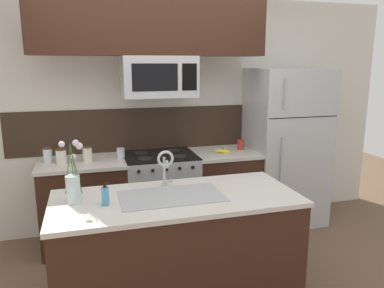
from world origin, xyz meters
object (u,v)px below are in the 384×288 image
object	(u,v)px
stove_range	(161,196)
storage_jar_squat	(121,153)
flower_vase	(73,185)
dish_soap_bottle	(105,196)
storage_jar_medium	(61,156)
storage_jar_tall	(48,155)
coffee_tin	(241,145)
banana_bunch	(223,151)
microwave	(159,77)
sink_faucet	(165,164)
refrigerator	(285,147)
storage_jar_short	(87,154)

from	to	relation	value
stove_range	storage_jar_squat	size ratio (longest dim) A/B	8.34
storage_jar_squat	flower_vase	world-z (taller)	flower_vase
dish_soap_bottle	flower_vase	distance (m)	0.25
storage_jar_squat	storage_jar_medium	bearing A→B (deg)	-176.96
storage_jar_tall	coffee_tin	bearing A→B (deg)	0.30
banana_bunch	flower_vase	xyz separation A→B (m)	(-1.55, -1.12, 0.11)
dish_soap_bottle	flower_vase	xyz separation A→B (m)	(-0.21, 0.11, 0.06)
microwave	sink_faucet	bearing A→B (deg)	-98.93
refrigerator	storage_jar_squat	xyz separation A→B (m)	(-1.92, -0.02, 0.05)
stove_range	storage_jar_tall	bearing A→B (deg)	178.00
storage_jar_medium	banana_bunch	size ratio (longest dim) A/B	0.78
storage_jar_tall	flower_vase	size ratio (longest dim) A/B	0.34
storage_jar_tall	coffee_tin	xyz separation A→B (m)	(2.07, 0.01, -0.02)
microwave	storage_jar_medium	xyz separation A→B (m)	(-0.99, -0.01, -0.76)
microwave	dish_soap_bottle	bearing A→B (deg)	-116.77
stove_range	banana_bunch	world-z (taller)	banana_bunch
dish_soap_bottle	flower_vase	world-z (taller)	flower_vase
dish_soap_bottle	storage_jar_squat	bearing A→B (deg)	79.91
microwave	coffee_tin	distance (m)	1.23
microwave	storage_jar_tall	distance (m)	1.36
banana_bunch	dish_soap_bottle	xyz separation A→B (m)	(-1.34, -1.23, 0.05)
refrigerator	sink_faucet	world-z (taller)	refrigerator
coffee_tin	sink_faucet	distance (m)	1.56
stove_range	flower_vase	size ratio (longest dim) A/B	2.04
stove_range	coffee_tin	world-z (taller)	coffee_tin
stove_range	dish_soap_bottle	size ratio (longest dim) A/B	5.64
storage_jar_tall	flower_vase	world-z (taller)	flower_vase
storage_jar_short	storage_jar_medium	bearing A→B (deg)	178.69
sink_faucet	dish_soap_bottle	size ratio (longest dim) A/B	1.85
stove_range	microwave	distance (m)	1.28
storage_jar_short	banana_bunch	world-z (taller)	storage_jar_short
microwave	dish_soap_bottle	size ratio (longest dim) A/B	4.51
stove_range	coffee_tin	distance (m)	1.08
banana_bunch	flower_vase	distance (m)	1.91
storage_jar_short	storage_jar_tall	bearing A→B (deg)	169.34
storage_jar_squat	dish_soap_bottle	distance (m)	1.32
storage_jar_medium	storage_jar_short	bearing A→B (deg)	-1.31
storage_jar_medium	storage_jar_squat	size ratio (longest dim) A/B	1.34
storage_jar_squat	banana_bunch	bearing A→B (deg)	-3.33
storage_jar_medium	dish_soap_bottle	distance (m)	1.31
stove_range	storage_jar_short	size ratio (longest dim) A/B	5.83
refrigerator	storage_jar_medium	world-z (taller)	refrigerator
stove_range	storage_jar_short	bearing A→B (deg)	-177.51
flower_vase	refrigerator	bearing A→B (deg)	27.00
storage_jar_short	microwave	bearing A→B (deg)	0.87
microwave	coffee_tin	xyz separation A→B (m)	(0.95, 0.07, -0.78)
refrigerator	flower_vase	bearing A→B (deg)	-153.00
storage_jar_squat	coffee_tin	bearing A→B (deg)	1.92
dish_soap_bottle	sink_faucet	bearing A→B (deg)	27.83
sink_faucet	storage_jar_short	bearing A→B (deg)	120.11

